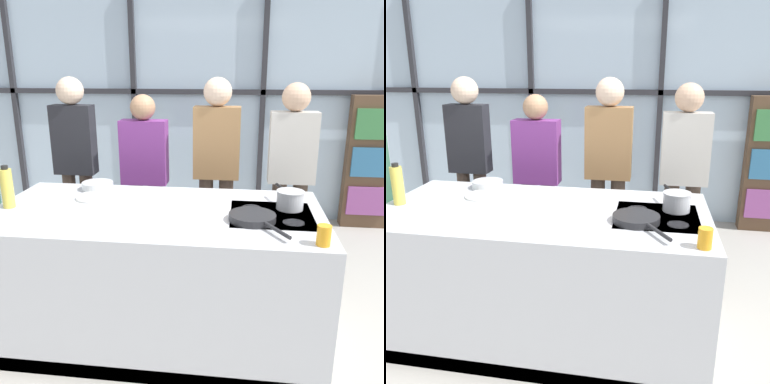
% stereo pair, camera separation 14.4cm
% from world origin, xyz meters
% --- Properties ---
extents(ground_plane, '(18.00, 18.00, 0.00)m').
position_xyz_m(ground_plane, '(0.00, 0.00, 0.00)').
color(ground_plane, '#ADA89E').
extents(back_window_wall, '(6.40, 0.10, 2.80)m').
position_xyz_m(back_window_wall, '(0.00, 2.47, 1.40)').
color(back_window_wall, silver).
rests_on(back_window_wall, ground_plane).
extents(bookshelf, '(0.52, 0.19, 1.52)m').
position_xyz_m(bookshelf, '(2.00, 2.28, 0.76)').
color(bookshelf, brown).
rests_on(bookshelf, ground_plane).
extents(demo_island, '(2.17, 1.08, 0.92)m').
position_xyz_m(demo_island, '(0.00, -0.00, 0.46)').
color(demo_island, silver).
rests_on(demo_island, ground_plane).
extents(spectator_far_left, '(0.37, 0.24, 1.74)m').
position_xyz_m(spectator_far_left, '(-0.98, 1.04, 1.02)').
color(spectator_far_left, '#47382D').
rests_on(spectator_far_left, ground_plane).
extents(spectator_center_left, '(0.41, 0.22, 1.59)m').
position_xyz_m(spectator_center_left, '(-0.33, 1.04, 0.91)').
color(spectator_center_left, black).
rests_on(spectator_center_left, ground_plane).
extents(spectator_center_right, '(0.40, 0.24, 1.74)m').
position_xyz_m(spectator_center_right, '(0.33, 1.04, 1.01)').
color(spectator_center_right, '#47382D').
rests_on(spectator_center_right, ground_plane).
extents(spectator_far_right, '(0.40, 0.24, 1.70)m').
position_xyz_m(spectator_far_right, '(0.98, 1.04, 0.98)').
color(spectator_far_right, '#47382D').
rests_on(spectator_far_right, ground_plane).
extents(frying_pan, '(0.35, 0.47, 0.04)m').
position_xyz_m(frying_pan, '(0.63, -0.13, 0.94)').
color(frying_pan, '#232326').
rests_on(frying_pan, demo_island).
extents(saucepan, '(0.18, 0.33, 0.12)m').
position_xyz_m(saucepan, '(0.87, 0.13, 0.98)').
color(saucepan, silver).
rests_on(saucepan, demo_island).
extents(white_plate, '(0.27, 0.27, 0.01)m').
position_xyz_m(white_plate, '(-0.49, 0.19, 0.92)').
color(white_plate, white).
rests_on(white_plate, demo_island).
extents(mixing_bowl, '(0.24, 0.24, 0.06)m').
position_xyz_m(mixing_bowl, '(-0.55, 0.41, 0.95)').
color(mixing_bowl, silver).
rests_on(mixing_bowl, demo_island).
extents(oil_bottle, '(0.08, 0.08, 0.29)m').
position_xyz_m(oil_bottle, '(-0.99, -0.07, 1.05)').
color(oil_bottle, '#E0CC4C').
rests_on(oil_bottle, demo_island).
extents(juice_glass_near, '(0.08, 0.08, 0.11)m').
position_xyz_m(juice_glass_near, '(0.99, -0.44, 0.97)').
color(juice_glass_near, orange).
rests_on(juice_glass_near, demo_island).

